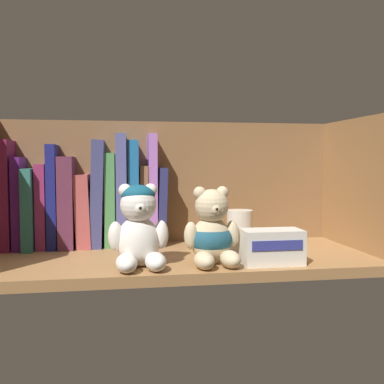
{
  "coord_description": "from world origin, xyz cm",
  "views": [
    {
      "loc": [
        -12.16,
        -89.08,
        20.75
      ],
      "look_at": [
        2.34,
        0.0,
        14.74
      ],
      "focal_mm": 42.13,
      "sensor_mm": 36.0,
      "label": 1
    }
  ],
  "objects_px": {
    "book_8": "(110,199)",
    "teddy_bear_smaller": "(212,234)",
    "book_3": "(44,206)",
    "book_4": "(54,196)",
    "book_6": "(84,210)",
    "book_1": "(21,203)",
    "book_12": "(152,190)",
    "teddy_bear_larger": "(139,228)",
    "book_13": "(161,206)",
    "book_2": "(32,208)",
    "book_9": "(121,190)",
    "book_11": "(143,205)",
    "pillar_candle": "(240,230)",
    "small_product_box": "(272,247)",
    "book_10": "(132,193)",
    "book_7": "(97,193)",
    "book_0": "(10,195)",
    "book_5": "(68,202)"
  },
  "relations": [
    {
      "from": "book_5",
      "to": "book_11",
      "type": "relative_size",
      "value": 1.11
    },
    {
      "from": "book_3",
      "to": "pillar_candle",
      "type": "distance_m",
      "value": 0.43
    },
    {
      "from": "book_7",
      "to": "teddy_bear_smaller",
      "type": "xyz_separation_m",
      "value": [
        0.21,
        -0.22,
        -0.06
      ]
    },
    {
      "from": "book_0",
      "to": "book_2",
      "type": "bearing_deg",
      "value": 0.0
    },
    {
      "from": "book_6",
      "to": "teddy_bear_smaller",
      "type": "bearing_deg",
      "value": -42.47
    },
    {
      "from": "book_3",
      "to": "book_4",
      "type": "distance_m",
      "value": 0.03
    },
    {
      "from": "book_5",
      "to": "book_3",
      "type": "bearing_deg",
      "value": 180.0
    },
    {
      "from": "book_6",
      "to": "book_1",
      "type": "bearing_deg",
      "value": 180.0
    },
    {
      "from": "book_4",
      "to": "book_13",
      "type": "bearing_deg",
      "value": 0.0
    },
    {
      "from": "book_8",
      "to": "teddy_bear_larger",
      "type": "relative_size",
      "value": 1.39
    },
    {
      "from": "book_1",
      "to": "book_10",
      "type": "xyz_separation_m",
      "value": [
        0.24,
        0.0,
        0.02
      ]
    },
    {
      "from": "book_1",
      "to": "book_2",
      "type": "relative_size",
      "value": 1.14
    },
    {
      "from": "book_7",
      "to": "book_9",
      "type": "relative_size",
      "value": 0.95
    },
    {
      "from": "book_0",
      "to": "book_8",
      "type": "height_order",
      "value": "book_0"
    },
    {
      "from": "book_1",
      "to": "book_12",
      "type": "bearing_deg",
      "value": 0.0
    },
    {
      "from": "book_10",
      "to": "book_12",
      "type": "bearing_deg",
      "value": 0.0
    },
    {
      "from": "book_4",
      "to": "small_product_box",
      "type": "height_order",
      "value": "book_4"
    },
    {
      "from": "book_0",
      "to": "book_2",
      "type": "relative_size",
      "value": 1.35
    },
    {
      "from": "book_2",
      "to": "book_9",
      "type": "relative_size",
      "value": 0.7
    },
    {
      "from": "book_6",
      "to": "book_9",
      "type": "relative_size",
      "value": 0.65
    },
    {
      "from": "book_8",
      "to": "teddy_bear_smaller",
      "type": "bearing_deg",
      "value": -50.14
    },
    {
      "from": "book_7",
      "to": "book_8",
      "type": "distance_m",
      "value": 0.03
    },
    {
      "from": "book_1",
      "to": "small_product_box",
      "type": "bearing_deg",
      "value": -26.39
    },
    {
      "from": "book_4",
      "to": "pillar_candle",
      "type": "bearing_deg",
      "value": -14.97
    },
    {
      "from": "teddy_bear_larger",
      "to": "teddy_bear_smaller",
      "type": "bearing_deg",
      "value": 0.9
    },
    {
      "from": "book_5",
      "to": "book_9",
      "type": "xyz_separation_m",
      "value": [
        0.12,
        0.0,
        0.02
      ]
    },
    {
      "from": "book_12",
      "to": "pillar_candle",
      "type": "height_order",
      "value": "book_12"
    },
    {
      "from": "book_2",
      "to": "book_3",
      "type": "xyz_separation_m",
      "value": [
        0.02,
        0.0,
        0.0
      ]
    },
    {
      "from": "book_13",
      "to": "book_8",
      "type": "bearing_deg",
      "value": 180.0
    },
    {
      "from": "book_7",
      "to": "book_12",
      "type": "bearing_deg",
      "value": 0.0
    },
    {
      "from": "book_3",
      "to": "book_4",
      "type": "bearing_deg",
      "value": 0.0
    },
    {
      "from": "book_2",
      "to": "book_7",
      "type": "bearing_deg",
      "value": 0.0
    },
    {
      "from": "book_4",
      "to": "small_product_box",
      "type": "bearing_deg",
      "value": -30.12
    },
    {
      "from": "book_11",
      "to": "book_12",
      "type": "relative_size",
      "value": 0.72
    },
    {
      "from": "book_6",
      "to": "book_10",
      "type": "height_order",
      "value": "book_10"
    },
    {
      "from": "book_3",
      "to": "teddy_bear_smaller",
      "type": "xyz_separation_m",
      "value": [
        0.33,
        -0.22,
        -0.04
      ]
    },
    {
      "from": "book_4",
      "to": "teddy_bear_smaller",
      "type": "relative_size",
      "value": 1.57
    },
    {
      "from": "book_2",
      "to": "teddy_bear_smaller",
      "type": "distance_m",
      "value": 0.42
    },
    {
      "from": "book_2",
      "to": "book_10",
      "type": "relative_size",
      "value": 0.74
    },
    {
      "from": "book_6",
      "to": "book_2",
      "type": "bearing_deg",
      "value": 180.0
    },
    {
      "from": "book_8",
      "to": "book_10",
      "type": "height_order",
      "value": "book_10"
    },
    {
      "from": "book_13",
      "to": "book_6",
      "type": "bearing_deg",
      "value": 180.0
    },
    {
      "from": "book_8",
      "to": "teddy_bear_smaller",
      "type": "xyz_separation_m",
      "value": [
        0.19,
        -0.22,
        -0.05
      ]
    },
    {
      "from": "book_11",
      "to": "teddy_bear_smaller",
      "type": "xyz_separation_m",
      "value": [
        0.11,
        -0.22,
        -0.03
      ]
    },
    {
      "from": "book_7",
      "to": "teddy_bear_larger",
      "type": "distance_m",
      "value": 0.25
    },
    {
      "from": "book_1",
      "to": "book_4",
      "type": "distance_m",
      "value": 0.07
    },
    {
      "from": "book_7",
      "to": "book_10",
      "type": "xyz_separation_m",
      "value": [
        0.08,
        0.0,
        -0.0
      ]
    },
    {
      "from": "teddy_bear_larger",
      "to": "small_product_box",
      "type": "height_order",
      "value": "teddy_bear_larger"
    },
    {
      "from": "teddy_bear_smaller",
      "to": "book_2",
      "type": "bearing_deg",
      "value": 147.68
    },
    {
      "from": "book_2",
      "to": "teddy_bear_smaller",
      "type": "xyz_separation_m",
      "value": [
        0.36,
        -0.22,
        -0.03
      ]
    }
  ]
}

